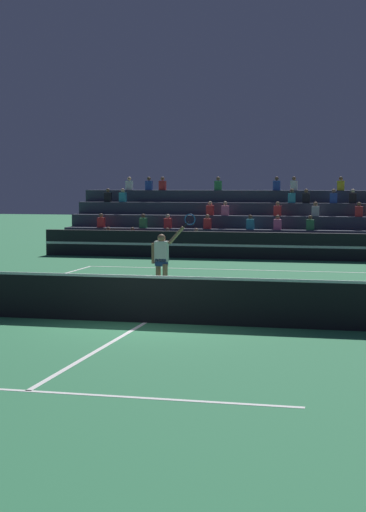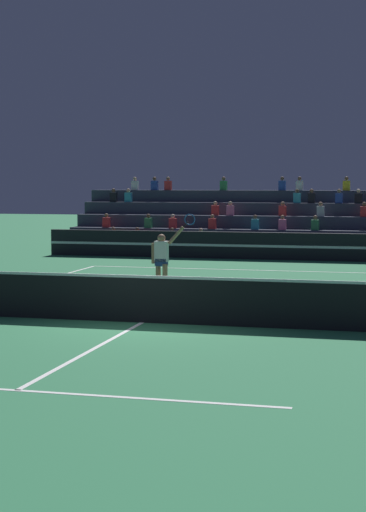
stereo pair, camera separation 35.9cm
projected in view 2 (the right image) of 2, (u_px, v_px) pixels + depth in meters
ground_plane at (142, 323)px, 19.02m from camera, size 120.00×120.00×0.00m
court_lines at (142, 322)px, 19.02m from camera, size 11.10×23.90×0.01m
tennis_net at (142, 298)px, 18.97m from camera, size 12.00×0.10×1.10m
sponsor_banner_wall at (259, 246)px, 34.63m from camera, size 18.00×0.26×1.10m
bleacher_stand at (273, 229)px, 38.26m from camera, size 17.77×4.75×3.38m
tennis_player at (162, 261)px, 23.31m from camera, size 1.30×0.35×2.34m
tennis_ball at (14, 306)px, 21.27m from camera, size 0.07×0.07×0.07m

